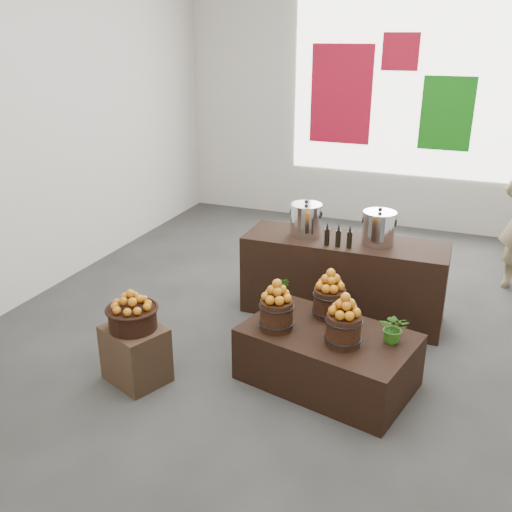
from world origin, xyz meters
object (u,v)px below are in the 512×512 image
at_px(wicker_basket, 133,318).
at_px(stock_pot_left, 306,221).
at_px(display_table, 327,357).
at_px(stock_pot_center, 379,229).
at_px(counter, 343,278).
at_px(crate, 136,354).

relative_size(wicker_basket, stock_pot_left, 1.26).
distance_m(display_table, stock_pot_center, 1.47).
bearing_deg(display_table, stock_pot_left, 128.81).
xyz_separation_m(wicker_basket, counter, (1.32, 1.81, -0.17)).
bearing_deg(counter, crate, -126.75).
distance_m(wicker_basket, stock_pot_center, 2.48).
distance_m(display_table, stock_pot_left, 1.57).
bearing_deg(stock_pot_center, crate, -131.97).
height_order(counter, stock_pot_left, stock_pot_left).
bearing_deg(stock_pot_center, wicker_basket, -131.97).
distance_m(wicker_basket, display_table, 1.64).
bearing_deg(crate, display_table, 20.53).
relative_size(display_table, stock_pot_left, 4.38).
relative_size(crate, counter, 0.24).
bearing_deg(crate, wicker_basket, 0.00).
bearing_deg(crate, counter, 54.05).
relative_size(crate, wicker_basket, 1.25).
distance_m(wicker_basket, counter, 2.25).
xyz_separation_m(display_table, counter, (-0.19, 1.25, 0.18)).
distance_m(stock_pot_left, stock_pot_center, 0.73).
bearing_deg(display_table, counter, 111.62).
height_order(wicker_basket, counter, counter).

